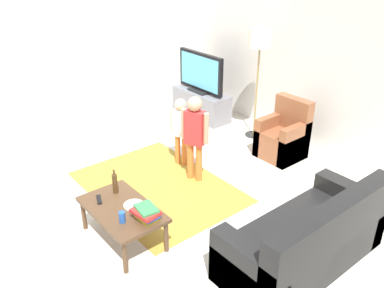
{
  "coord_description": "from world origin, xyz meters",
  "views": [
    {
      "loc": [
        3.63,
        -2.35,
        2.97
      ],
      "look_at": [
        0.0,
        0.6,
        0.65
      ],
      "focal_mm": 38.43,
      "sensor_mm": 36.0,
      "label": 1
    }
  ],
  "objects_px": {
    "floor_lamp": "(260,44)",
    "child_near_tv": "(181,126)",
    "soda_can": "(122,217)",
    "plate": "(134,205)",
    "coffee_table": "(122,212)",
    "book_stack": "(146,213)",
    "child_center": "(195,131)",
    "couch": "(310,242)",
    "bottle": "(115,183)",
    "tv_stand": "(201,104)",
    "tv_remote": "(99,199)",
    "armchair": "(284,138)",
    "tv": "(201,73)"
  },
  "relations": [
    {
      "from": "child_near_tv",
      "to": "child_center",
      "type": "xyz_separation_m",
      "value": [
        0.46,
        -0.12,
        0.11
      ]
    },
    {
      "from": "floor_lamp",
      "to": "child_near_tv",
      "type": "bearing_deg",
      "value": -89.68
    },
    {
      "from": "couch",
      "to": "book_stack",
      "type": "distance_m",
      "value": 1.66
    },
    {
      "from": "tv",
      "to": "book_stack",
      "type": "height_order",
      "value": "tv"
    },
    {
      "from": "tv_stand",
      "to": "bottle",
      "type": "height_order",
      "value": "bottle"
    },
    {
      "from": "book_stack",
      "to": "bottle",
      "type": "relative_size",
      "value": 1.02
    },
    {
      "from": "couch",
      "to": "child_near_tv",
      "type": "bearing_deg",
      "value": 172.85
    },
    {
      "from": "child_near_tv",
      "to": "soda_can",
      "type": "height_order",
      "value": "child_near_tv"
    },
    {
      "from": "floor_lamp",
      "to": "tv",
      "type": "bearing_deg",
      "value": -171.8
    },
    {
      "from": "child_near_tv",
      "to": "coffee_table",
      "type": "height_order",
      "value": "child_near_tv"
    },
    {
      "from": "child_near_tv",
      "to": "coffee_table",
      "type": "relative_size",
      "value": 1.02
    },
    {
      "from": "soda_can",
      "to": "armchair",
      "type": "bearing_deg",
      "value": 97.58
    },
    {
      "from": "coffee_table",
      "to": "plate",
      "type": "bearing_deg",
      "value": 67.27
    },
    {
      "from": "tv",
      "to": "book_stack",
      "type": "bearing_deg",
      "value": -48.55
    },
    {
      "from": "tv_remote",
      "to": "bottle",
      "type": "bearing_deg",
      "value": 116.77
    },
    {
      "from": "tv_stand",
      "to": "book_stack",
      "type": "relative_size",
      "value": 3.98
    },
    {
      "from": "floor_lamp",
      "to": "plate",
      "type": "xyz_separation_m",
      "value": [
        1.02,
        -2.98,
        -1.12
      ]
    },
    {
      "from": "floor_lamp",
      "to": "child_center",
      "type": "xyz_separation_m",
      "value": [
        0.47,
        -1.68,
        -0.82
      ]
    },
    {
      "from": "tv_stand",
      "to": "plate",
      "type": "bearing_deg",
      "value": -51.89
    },
    {
      "from": "tv_stand",
      "to": "armchair",
      "type": "relative_size",
      "value": 1.33
    },
    {
      "from": "soda_can",
      "to": "plate",
      "type": "bearing_deg",
      "value": 125.27
    },
    {
      "from": "armchair",
      "to": "tv_remote",
      "type": "xyz_separation_m",
      "value": [
        -0.1,
        -3.03,
        0.13
      ]
    },
    {
      "from": "armchair",
      "to": "child_center",
      "type": "bearing_deg",
      "value": -102.01
    },
    {
      "from": "armchair",
      "to": "soda_can",
      "type": "distance_m",
      "value": 3.06
    },
    {
      "from": "floor_lamp",
      "to": "child_center",
      "type": "bearing_deg",
      "value": -74.39
    },
    {
      "from": "couch",
      "to": "bottle",
      "type": "relative_size",
      "value": 6.12
    },
    {
      "from": "coffee_table",
      "to": "tv_remote",
      "type": "relative_size",
      "value": 5.88
    },
    {
      "from": "bottle",
      "to": "book_stack",
      "type": "bearing_deg",
      "value": -0.22
    },
    {
      "from": "coffee_table",
      "to": "book_stack",
      "type": "height_order",
      "value": "book_stack"
    },
    {
      "from": "couch",
      "to": "floor_lamp",
      "type": "relative_size",
      "value": 1.01
    },
    {
      "from": "book_stack",
      "to": "bottle",
      "type": "height_order",
      "value": "bottle"
    },
    {
      "from": "tv_stand",
      "to": "bottle",
      "type": "relative_size",
      "value": 4.08
    },
    {
      "from": "tv_stand",
      "to": "couch",
      "type": "relative_size",
      "value": 0.67
    },
    {
      "from": "tv",
      "to": "child_center",
      "type": "height_order",
      "value": "tv"
    },
    {
      "from": "tv",
      "to": "coffee_table",
      "type": "height_order",
      "value": "tv"
    },
    {
      "from": "couch",
      "to": "floor_lamp",
      "type": "distance_m",
      "value": 3.36
    },
    {
      "from": "soda_can",
      "to": "plate",
      "type": "xyz_separation_m",
      "value": [
        -0.17,
        0.24,
        -0.05
      ]
    },
    {
      "from": "child_near_tv",
      "to": "bottle",
      "type": "relative_size",
      "value": 3.45
    },
    {
      "from": "floor_lamp",
      "to": "tv_remote",
      "type": "height_order",
      "value": "floor_lamp"
    },
    {
      "from": "armchair",
      "to": "bottle",
      "type": "xyz_separation_m",
      "value": [
        -0.12,
        -2.81,
        0.24
      ]
    },
    {
      "from": "floor_lamp",
      "to": "tv_remote",
      "type": "xyz_separation_m",
      "value": [
        0.69,
        -3.22,
        -1.11
      ]
    },
    {
      "from": "child_near_tv",
      "to": "coffee_table",
      "type": "bearing_deg",
      "value": -58.06
    },
    {
      "from": "child_near_tv",
      "to": "child_center",
      "type": "relative_size",
      "value": 0.84
    },
    {
      "from": "couch",
      "to": "book_stack",
      "type": "bearing_deg",
      "value": -136.42
    },
    {
      "from": "book_stack",
      "to": "soda_can",
      "type": "height_order",
      "value": "book_stack"
    },
    {
      "from": "plate",
      "to": "tv_stand",
      "type": "bearing_deg",
      "value": 128.11
    },
    {
      "from": "floor_lamp",
      "to": "couch",
      "type": "bearing_deg",
      "value": -36.88
    },
    {
      "from": "book_stack",
      "to": "child_near_tv",
      "type": "bearing_deg",
      "value": 131.81
    },
    {
      "from": "coffee_table",
      "to": "bottle",
      "type": "bearing_deg",
      "value": 161.57
    },
    {
      "from": "tv_remote",
      "to": "coffee_table",
      "type": "bearing_deg",
      "value": 44.78
    }
  ]
}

